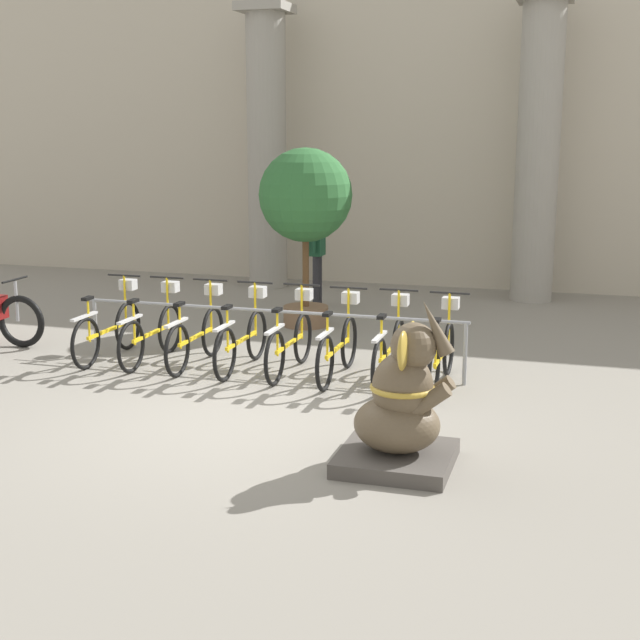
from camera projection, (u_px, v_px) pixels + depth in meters
ground_plane at (240, 419)px, 9.25m from camera, size 60.00×60.00×0.00m
building_facade at (408, 126)px, 16.67m from camera, size 20.00×0.20×6.00m
column_left at (267, 147)px, 16.50m from camera, size 0.91×0.91×5.16m
column_right at (538, 149)px, 15.12m from camera, size 0.91×0.91×5.16m
bike_rack at (269, 320)px, 11.05m from camera, size 4.99×0.05×0.77m
bicycle_0 at (109, 328)px, 11.64m from camera, size 0.48×1.73×1.04m
bicycle_1 at (153, 331)px, 11.48m from camera, size 0.48×1.73×1.04m
bicycle_2 at (197, 334)px, 11.29m from camera, size 0.48×1.73×1.04m
bicycle_3 at (243, 338)px, 11.10m from camera, size 0.48×1.73×1.04m
bicycle_4 at (290, 341)px, 10.94m from camera, size 0.48×1.73×1.04m
bicycle_5 at (338, 345)px, 10.71m from camera, size 0.48×1.73×1.04m
bicycle_6 at (390, 348)px, 10.57m from camera, size 0.48×1.73×1.04m
bicycle_7 at (442, 353)px, 10.37m from camera, size 0.48×1.73×1.04m
elephant_statue at (401, 410)px, 7.87m from camera, size 1.00×1.00×1.55m
person_pedestrian at (317, 243)px, 14.93m from camera, size 0.24×0.47×1.77m
potted_tree at (305, 201)px, 13.25m from camera, size 1.40×1.40×2.69m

